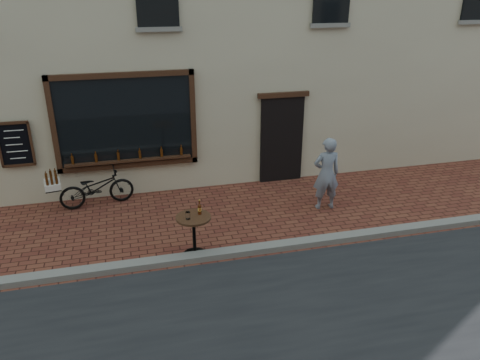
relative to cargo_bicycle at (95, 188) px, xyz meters
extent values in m
plane|color=#57251C|center=(2.72, -3.06, -0.45)|extent=(90.00, 90.00, 0.00)
cube|color=slate|center=(2.72, -2.86, -0.39)|extent=(90.00, 0.25, 0.12)
cube|color=black|center=(0.82, 0.39, 1.40)|extent=(3.00, 0.06, 2.00)
cube|color=black|center=(0.82, 0.37, 2.46)|extent=(3.24, 0.10, 0.12)
cube|color=black|center=(0.82, 0.37, 0.34)|extent=(3.24, 0.10, 0.12)
cube|color=black|center=(-0.74, 0.37, 1.40)|extent=(0.12, 0.10, 2.24)
cube|color=black|center=(2.38, 0.37, 1.40)|extent=(0.12, 0.10, 2.24)
cube|color=black|center=(0.82, 0.32, 0.47)|extent=(2.90, 0.16, 0.05)
cube|color=black|center=(4.62, 0.40, 0.65)|extent=(1.10, 0.10, 2.20)
cube|color=black|center=(4.62, 0.37, 1.81)|extent=(1.30, 0.10, 0.12)
cube|color=black|center=(-1.58, 0.38, 1.05)|extent=(0.62, 0.04, 0.92)
cylinder|color=#3D1C07|center=(-0.43, 0.32, 0.59)|extent=(0.06, 0.06, 0.19)
cylinder|color=#3D1C07|center=(0.07, 0.32, 0.59)|extent=(0.06, 0.06, 0.19)
cylinder|color=#3D1C07|center=(0.57, 0.32, 0.59)|extent=(0.06, 0.06, 0.19)
cylinder|color=#3D1C07|center=(1.07, 0.32, 0.59)|extent=(0.06, 0.06, 0.19)
cylinder|color=#3D1C07|center=(1.57, 0.32, 0.59)|extent=(0.06, 0.06, 0.19)
cylinder|color=#3D1C07|center=(2.07, 0.32, 0.59)|extent=(0.06, 0.06, 0.19)
imported|color=black|center=(0.03, 0.01, -0.01)|extent=(1.74, 0.85, 0.87)
cube|color=black|center=(-0.88, -0.15, 0.15)|extent=(0.40, 0.52, 0.03)
cube|color=silver|center=(-0.88, -0.15, 0.24)|extent=(0.41, 0.53, 0.14)
cylinder|color=#3D1C07|center=(-0.75, -0.31, 0.40)|extent=(0.05, 0.05, 0.18)
cylinder|color=#3D1C07|center=(-0.85, -0.32, 0.40)|extent=(0.05, 0.05, 0.18)
cylinder|color=#3D1C07|center=(-0.94, -0.34, 0.40)|extent=(0.05, 0.05, 0.18)
cylinder|color=#3D1C07|center=(-0.77, -0.19, 0.40)|extent=(0.05, 0.05, 0.18)
cylinder|color=#3D1C07|center=(-0.87, -0.21, 0.40)|extent=(0.05, 0.05, 0.18)
cylinder|color=#3D1C07|center=(-0.96, -0.22, 0.40)|extent=(0.05, 0.05, 0.18)
cylinder|color=#3D1C07|center=(-0.79, -0.08, 0.40)|extent=(0.05, 0.05, 0.18)
cylinder|color=#3D1C07|center=(-0.89, -0.09, 0.40)|extent=(0.05, 0.05, 0.18)
cylinder|color=#3D1C07|center=(-0.98, -0.11, 0.40)|extent=(0.05, 0.05, 0.18)
cylinder|color=#3D1C07|center=(-0.81, 0.04, 0.40)|extent=(0.05, 0.05, 0.18)
cylinder|color=#3D1C07|center=(-0.90, 0.02, 0.40)|extent=(0.05, 0.05, 0.18)
cylinder|color=black|center=(1.87, -2.71, -0.43)|extent=(0.48, 0.48, 0.03)
cylinder|color=black|center=(1.87, -2.71, -0.03)|extent=(0.07, 0.07, 0.76)
cylinder|color=#321D10|center=(1.87, -2.71, 0.37)|extent=(0.65, 0.65, 0.04)
cylinder|color=gold|center=(2.00, -2.64, 0.49)|extent=(0.07, 0.07, 0.07)
cylinder|color=white|center=(1.76, -2.78, 0.46)|extent=(0.08, 0.08, 0.14)
imported|color=slate|center=(5.08, -1.40, 0.40)|extent=(0.63, 0.43, 1.69)
camera|label=1|loc=(0.86, -10.31, 4.38)|focal=35.00mm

